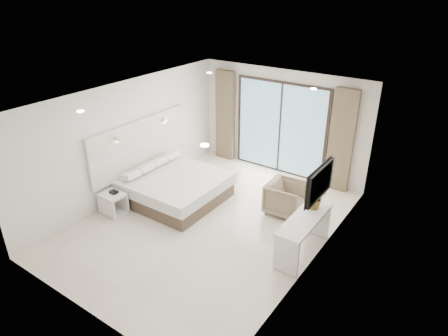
{
  "coord_description": "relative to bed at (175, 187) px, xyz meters",
  "views": [
    {
      "loc": [
        4.32,
        -5.7,
        4.71
      ],
      "look_at": [
        0.09,
        0.4,
        1.14
      ],
      "focal_mm": 32.0,
      "sensor_mm": 36.0,
      "label": 1
    }
  ],
  "objects": [
    {
      "name": "armchair",
      "position": [
        2.39,
        0.94,
        0.09
      ],
      "size": [
        0.78,
        0.82,
        0.8
      ],
      "primitive_type": "imported",
      "rotation": [
        0.0,
        0.0,
        1.64
      ],
      "color": "#8C7D5C",
      "rests_on": "ground"
    },
    {
      "name": "phone",
      "position": [
        -0.68,
        -1.19,
        0.2
      ],
      "size": [
        0.18,
        0.14,
        0.06
      ],
      "primitive_type": "cube",
      "rotation": [
        0.0,
        0.0,
        -0.04
      ],
      "color": "black",
      "rests_on": "nightstand"
    },
    {
      "name": "bed",
      "position": [
        0.0,
        0.0,
        0.0
      ],
      "size": [
        2.1,
        2.0,
        0.73
      ],
      "color": "brown",
      "rests_on": "ground"
    },
    {
      "name": "nightstand",
      "position": [
        -0.68,
        -1.24,
        -0.07
      ],
      "size": [
        0.54,
        0.45,
        0.48
      ],
      "rotation": [
        0.0,
        0.0,
        -0.04
      ],
      "color": "silver",
      "rests_on": "ground"
    },
    {
      "name": "ground",
      "position": [
        1.26,
        -0.33,
        -0.31
      ],
      "size": [
        6.2,
        6.2,
        0.0
      ],
      "primitive_type": "plane",
      "color": "beige",
      "rests_on": "ground"
    },
    {
      "name": "console_desk",
      "position": [
        3.3,
        -0.16,
        0.25
      ],
      "size": [
        0.48,
        1.55,
        0.77
      ],
      "color": "silver",
      "rests_on": "ground"
    },
    {
      "name": "room_shell",
      "position": [
        1.06,
        0.46,
        1.27
      ],
      "size": [
        4.62,
        6.22,
        2.72
      ],
      "color": "silver",
      "rests_on": "ground"
    },
    {
      "name": "plant",
      "position": [
        3.3,
        0.26,
        0.64
      ],
      "size": [
        0.5,
        0.54,
        0.37
      ],
      "primitive_type": "imported",
      "rotation": [
        0.0,
        0.0,
        0.18
      ],
      "color": "#33662D",
      "rests_on": "console_desk"
    }
  ]
}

